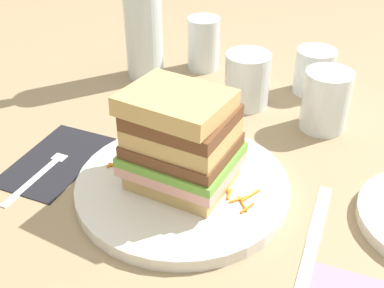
{
  "coord_description": "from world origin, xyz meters",
  "views": [
    {
      "loc": [
        0.21,
        -0.48,
        0.42
      ],
      "look_at": [
        -0.01,
        0.01,
        0.06
      ],
      "focal_mm": 46.82,
      "sensor_mm": 36.0,
      "label": 1
    }
  ],
  "objects_px": {
    "knife": "(313,241)",
    "juice_glass": "(325,104)",
    "water_bottle": "(142,2)",
    "empty_tumbler_2": "(247,80)",
    "sandwich": "(181,141)",
    "empty_tumbler_0": "(204,44)",
    "empty_tumbler_1": "(314,71)",
    "main_plate": "(183,186)",
    "napkin_dark": "(56,160)",
    "fork": "(46,167)"
  },
  "relations": [
    {
      "from": "napkin_dark",
      "to": "knife",
      "type": "height_order",
      "value": "same"
    },
    {
      "from": "sandwich",
      "to": "fork",
      "type": "xyz_separation_m",
      "value": [
        -0.19,
        -0.03,
        -0.08
      ]
    },
    {
      "from": "fork",
      "to": "water_bottle",
      "type": "xyz_separation_m",
      "value": [
        -0.02,
        0.32,
        0.14
      ]
    },
    {
      "from": "napkin_dark",
      "to": "water_bottle",
      "type": "height_order",
      "value": "water_bottle"
    },
    {
      "from": "juice_glass",
      "to": "sandwich",
      "type": "bearing_deg",
      "value": -119.23
    },
    {
      "from": "empty_tumbler_1",
      "to": "water_bottle",
      "type": "bearing_deg",
      "value": -168.0
    },
    {
      "from": "napkin_dark",
      "to": "empty_tumbler_1",
      "type": "bearing_deg",
      "value": 51.78
    },
    {
      "from": "knife",
      "to": "empty_tumbler_2",
      "type": "bearing_deg",
      "value": 122.96
    },
    {
      "from": "main_plate",
      "to": "napkin_dark",
      "type": "distance_m",
      "value": 0.19
    },
    {
      "from": "sandwich",
      "to": "empty_tumbler_0",
      "type": "height_order",
      "value": "sandwich"
    },
    {
      "from": "juice_glass",
      "to": "empty_tumbler_1",
      "type": "distance_m",
      "value": 0.12
    },
    {
      "from": "empty_tumbler_2",
      "to": "main_plate",
      "type": "bearing_deg",
      "value": -89.5
    },
    {
      "from": "napkin_dark",
      "to": "juice_glass",
      "type": "height_order",
      "value": "juice_glass"
    },
    {
      "from": "main_plate",
      "to": "empty_tumbler_0",
      "type": "relative_size",
      "value": 2.81
    },
    {
      "from": "juice_glass",
      "to": "empty_tumbler_1",
      "type": "xyz_separation_m",
      "value": [
        -0.04,
        0.11,
        -0.0
      ]
    },
    {
      "from": "juice_glass",
      "to": "water_bottle",
      "type": "relative_size",
      "value": 0.3
    },
    {
      "from": "napkin_dark",
      "to": "empty_tumbler_1",
      "type": "distance_m",
      "value": 0.46
    },
    {
      "from": "water_bottle",
      "to": "empty_tumbler_2",
      "type": "height_order",
      "value": "water_bottle"
    },
    {
      "from": "sandwich",
      "to": "empty_tumbler_1",
      "type": "height_order",
      "value": "sandwich"
    },
    {
      "from": "empty_tumbler_2",
      "to": "fork",
      "type": "bearing_deg",
      "value": -123.4
    },
    {
      "from": "sandwich",
      "to": "juice_glass",
      "type": "relative_size",
      "value": 1.46
    },
    {
      "from": "empty_tumbler_0",
      "to": "empty_tumbler_2",
      "type": "distance_m",
      "value": 0.16
    },
    {
      "from": "napkin_dark",
      "to": "water_bottle",
      "type": "bearing_deg",
      "value": 93.08
    },
    {
      "from": "main_plate",
      "to": "empty_tumbler_1",
      "type": "distance_m",
      "value": 0.36
    },
    {
      "from": "main_plate",
      "to": "empty_tumbler_2",
      "type": "distance_m",
      "value": 0.26
    },
    {
      "from": "main_plate",
      "to": "knife",
      "type": "relative_size",
      "value": 1.38
    },
    {
      "from": "sandwich",
      "to": "napkin_dark",
      "type": "xyz_separation_m",
      "value": [
        -0.19,
        -0.01,
        -0.08
      ]
    },
    {
      "from": "sandwich",
      "to": "napkin_dark",
      "type": "relative_size",
      "value": 0.84
    },
    {
      "from": "main_plate",
      "to": "knife",
      "type": "bearing_deg",
      "value": -6.75
    },
    {
      "from": "knife",
      "to": "juice_glass",
      "type": "relative_size",
      "value": 2.12
    },
    {
      "from": "knife",
      "to": "napkin_dark",
      "type": "bearing_deg",
      "value": 178.71
    },
    {
      "from": "main_plate",
      "to": "empty_tumbler_1",
      "type": "bearing_deg",
      "value": 75.55
    },
    {
      "from": "empty_tumbler_0",
      "to": "empty_tumbler_1",
      "type": "distance_m",
      "value": 0.21
    },
    {
      "from": "fork",
      "to": "juice_glass",
      "type": "height_order",
      "value": "juice_glass"
    },
    {
      "from": "empty_tumbler_2",
      "to": "knife",
      "type": "bearing_deg",
      "value": -57.04
    },
    {
      "from": "knife",
      "to": "empty_tumbler_0",
      "type": "bearing_deg",
      "value": 128.52
    },
    {
      "from": "empty_tumbler_0",
      "to": "empty_tumbler_1",
      "type": "bearing_deg",
      "value": -2.77
    },
    {
      "from": "sandwich",
      "to": "knife",
      "type": "distance_m",
      "value": 0.2
    },
    {
      "from": "sandwich",
      "to": "empty_tumbler_2",
      "type": "relative_size",
      "value": 1.52
    },
    {
      "from": "water_bottle",
      "to": "empty_tumbler_0",
      "type": "height_order",
      "value": "water_bottle"
    },
    {
      "from": "main_plate",
      "to": "water_bottle",
      "type": "bearing_deg",
      "value": 126.49
    },
    {
      "from": "empty_tumbler_1",
      "to": "juice_glass",
      "type": "bearing_deg",
      "value": -69.3
    },
    {
      "from": "fork",
      "to": "empty_tumbler_2",
      "type": "xyz_separation_m",
      "value": [
        0.19,
        0.29,
        0.04
      ]
    },
    {
      "from": "napkin_dark",
      "to": "sandwich",
      "type": "bearing_deg",
      "value": 3.58
    },
    {
      "from": "fork",
      "to": "knife",
      "type": "xyz_separation_m",
      "value": [
        0.37,
        0.01,
        -0.0
      ]
    },
    {
      "from": "sandwich",
      "to": "empty_tumbler_0",
      "type": "bearing_deg",
      "value": 108.99
    },
    {
      "from": "napkin_dark",
      "to": "water_bottle",
      "type": "xyz_separation_m",
      "value": [
        -0.02,
        0.3,
        0.14
      ]
    },
    {
      "from": "sandwich",
      "to": "juice_glass",
      "type": "distance_m",
      "value": 0.27
    },
    {
      "from": "fork",
      "to": "empty_tumbler_1",
      "type": "height_order",
      "value": "empty_tumbler_1"
    },
    {
      "from": "empty_tumbler_1",
      "to": "empty_tumbler_2",
      "type": "xyz_separation_m",
      "value": [
        -0.09,
        -0.09,
        0.01
      ]
    }
  ]
}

